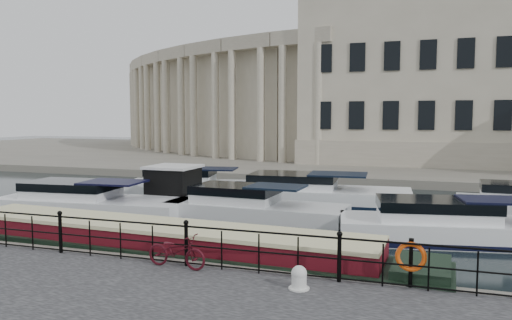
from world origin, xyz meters
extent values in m
plane|color=black|center=(0.00, 0.00, 0.00)|extent=(160.00, 160.00, 0.00)
cube|color=#6B665B|center=(0.00, 39.00, 0.28)|extent=(120.00, 42.00, 0.55)
cylinder|color=black|center=(-4.00, -2.25, 1.10)|extent=(0.10, 0.10, 1.10)
sphere|color=black|center=(-4.00, -2.25, 1.70)|extent=(0.14, 0.14, 0.14)
cylinder|color=black|center=(0.00, -2.25, 1.10)|extent=(0.10, 0.10, 1.10)
sphere|color=black|center=(0.00, -2.25, 1.70)|extent=(0.14, 0.14, 0.14)
cylinder|color=black|center=(4.00, -2.25, 1.10)|extent=(0.10, 0.10, 1.10)
sphere|color=black|center=(4.00, -2.25, 1.70)|extent=(0.14, 0.14, 0.14)
cylinder|color=black|center=(0.00, -2.25, 1.60)|extent=(24.00, 0.05, 0.05)
cylinder|color=black|center=(0.00, -2.25, 1.10)|extent=(24.00, 0.04, 0.04)
cylinder|color=black|center=(0.00, -2.25, 0.63)|extent=(24.00, 0.04, 0.04)
cube|color=#ADA38C|center=(6.00, 33.00, 7.55)|extent=(20.00, 14.00, 14.00)
cube|color=#9E937F|center=(6.00, 33.00, 1.55)|extent=(20.30, 14.30, 2.00)
cube|color=#ADA38C|center=(-3.33, 29.02, 6.05)|extent=(5.73, 4.06, 11.00)
cube|color=#9E937F|center=(-3.76, 27.07, 10.95)|extent=(5.62, 2.73, 1.20)
cylinder|color=#ADA38C|center=(-2.28, 26.16, 5.45)|extent=(0.70, 0.70, 9.80)
cylinder|color=#ADA38C|center=(-5.49, 26.87, 5.45)|extent=(0.70, 0.70, 9.80)
cube|color=#ADA38C|center=(-8.29, 30.44, 6.05)|extent=(5.90, 4.56, 11.00)
cube|color=#9E937F|center=(-8.95, 28.56, 10.95)|extent=(5.62, 3.30, 1.20)
cylinder|color=#ADA38C|center=(-7.59, 27.47, 5.45)|extent=(0.70, 0.70, 9.80)
cylinder|color=#ADA38C|center=(-10.69, 28.56, 5.45)|extent=(0.70, 0.70, 9.80)
cube|color=#ADA38C|center=(-13.04, 32.44, 6.05)|extent=(5.99, 4.99, 11.00)
cube|color=#9E937F|center=(-13.92, 30.65, 10.95)|extent=(5.55, 3.83, 1.20)
cylinder|color=#ADA38C|center=(-12.70, 29.41, 5.45)|extent=(0.70, 0.70, 9.80)
cylinder|color=#ADA38C|center=(-15.65, 30.87, 5.45)|extent=(0.70, 0.70, 9.80)
cube|color=#ADA38C|center=(-17.52, 35.00, 6.05)|extent=(5.99, 5.36, 11.00)
cube|color=#9E937F|center=(-18.61, 33.33, 10.95)|extent=(5.40, 4.29, 1.20)
cylinder|color=#ADA38C|center=(-17.55, 31.95, 5.45)|extent=(0.70, 0.70, 9.80)
cylinder|color=#ADA38C|center=(-20.30, 33.75, 5.45)|extent=(0.70, 0.70, 9.80)
cube|color=#ADA38C|center=(-21.66, 38.07, 6.05)|extent=(5.91, 5.64, 11.00)
cube|color=#9E937F|center=(-22.94, 36.54, 10.95)|extent=(5.16, 4.70, 1.20)
cylinder|color=#ADA38C|center=(-22.05, 35.05, 5.45)|extent=(0.70, 0.70, 9.80)
cylinder|color=#ADA38C|center=(-24.57, 37.16, 5.45)|extent=(0.70, 0.70, 9.80)
cube|color=#ADA38C|center=(-25.40, 41.62, 6.05)|extent=(5.74, 5.85, 11.00)
cube|color=#9E937F|center=(-26.86, 40.25, 10.95)|extent=(4.86, 5.04, 1.20)
cylinder|color=#ADA38C|center=(-26.15, 38.67, 5.45)|extent=(0.70, 0.70, 9.80)
cylinder|color=#ADA38C|center=(-28.40, 41.06, 5.45)|extent=(0.70, 0.70, 9.80)
cube|color=#ADA38C|center=(-28.69, 45.59, 6.05)|extent=(5.49, 5.97, 11.00)
cube|color=#9E937F|center=(-30.30, 44.41, 10.95)|extent=(4.48, 5.30, 1.20)
cylinder|color=#ADA38C|center=(-29.79, 42.75, 5.45)|extent=(0.70, 0.70, 9.80)
cylinder|color=#ADA38C|center=(-31.73, 45.40, 5.45)|extent=(0.70, 0.70, 9.80)
cube|color=#ADA38C|center=(-31.48, 49.93, 6.05)|extent=(5.16, 6.00, 11.00)
cube|color=#9E937F|center=(-33.23, 48.95, 10.95)|extent=(4.04, 5.49, 1.20)
cylinder|color=#ADA38C|center=(-32.92, 47.24, 5.45)|extent=(0.70, 0.70, 9.80)
cylinder|color=#ADA38C|center=(-34.53, 50.10, 5.45)|extent=(0.70, 0.70, 9.80)
cube|color=#ADA38C|center=(-33.74, 54.56, 6.05)|extent=(4.76, 5.95, 11.00)
cube|color=#9E937F|center=(-35.58, 53.80, 10.95)|extent=(3.54, 5.60, 1.20)
cylinder|color=#ADA38C|center=(-35.48, 52.07, 5.45)|extent=(0.70, 0.70, 9.80)
cylinder|color=#ADA38C|center=(-36.74, 55.10, 5.45)|extent=(0.70, 0.70, 9.80)
imported|color=#410B14|center=(-0.16, -2.49, 1.00)|extent=(1.75, 0.75, 0.89)
cylinder|color=silver|center=(3.22, -3.03, 0.73)|extent=(0.34, 0.34, 0.36)
sphere|color=silver|center=(3.22, -3.03, 0.91)|extent=(0.36, 0.36, 0.36)
cylinder|color=silver|center=(3.22, -3.03, 0.57)|extent=(0.48, 0.48, 0.03)
cylinder|color=black|center=(5.61, -2.10, 1.10)|extent=(0.09, 0.09, 1.10)
cube|color=black|center=(5.61, -2.10, 1.65)|extent=(0.11, 0.11, 0.07)
torus|color=#EE4D0C|center=(5.61, -2.18, 1.28)|extent=(0.70, 0.11, 0.70)
cube|color=black|center=(-1.89, -0.56, 0.10)|extent=(17.22, 3.20, 1.03)
cube|color=#550C15|center=(-1.89, -0.56, 0.75)|extent=(13.78, 2.67, 0.80)
cube|color=beige|center=(-1.89, -0.56, 1.15)|extent=(13.78, 2.74, 0.11)
cube|color=#6B665B|center=(-5.53, 7.50, 0.05)|extent=(3.11, 2.61, 0.26)
cube|color=black|center=(-5.53, 7.50, 1.10)|extent=(2.08, 2.08, 1.85)
cube|color=silver|center=(-5.53, 7.50, 2.05)|extent=(2.29, 2.29, 0.12)
cube|color=white|center=(-8.24, 4.91, 0.20)|extent=(8.87, 3.58, 1.20)
cube|color=black|center=(-8.24, 4.91, 0.12)|extent=(8.96, 3.62, 0.18)
cube|color=white|center=(-9.28, 4.82, 1.05)|extent=(4.08, 2.67, 0.90)
cube|color=black|center=(-7.20, 5.00, 1.55)|extent=(2.76, 2.22, 0.08)
cube|color=silver|center=(-0.84, 5.95, 0.20)|extent=(7.75, 2.98, 1.20)
cube|color=black|center=(-0.84, 5.95, 0.12)|extent=(7.82, 3.01, 0.18)
cube|color=silver|center=(-1.76, 6.00, 1.05)|extent=(3.53, 2.30, 0.90)
cube|color=black|center=(0.07, 5.90, 1.55)|extent=(2.38, 1.93, 0.08)
cube|color=white|center=(7.35, 5.03, 0.20)|extent=(9.10, 3.99, 1.20)
cube|color=black|center=(7.35, 5.03, 0.12)|extent=(9.20, 4.03, 0.18)
cube|color=white|center=(6.31, 4.85, 1.05)|extent=(4.25, 2.74, 0.90)
cube|color=black|center=(8.39, 5.20, 1.55)|extent=(2.90, 2.22, 0.08)
cube|color=white|center=(-6.16, 11.51, 0.20)|extent=(8.39, 3.96, 1.20)
cube|color=black|center=(-6.16, 11.51, 0.12)|extent=(8.48, 4.00, 0.18)
cube|color=white|center=(-7.11, 11.34, 1.05)|extent=(3.95, 2.71, 0.90)
cube|color=black|center=(-5.20, 11.68, 1.55)|extent=(2.70, 2.19, 0.08)
cube|color=white|center=(0.64, 11.14, 0.20)|extent=(9.68, 3.86, 1.20)
cube|color=black|center=(0.64, 11.14, 0.12)|extent=(9.77, 3.90, 0.18)
cube|color=white|center=(-0.49, 11.06, 1.05)|extent=(4.43, 2.93, 0.90)
cube|color=black|center=(1.78, 11.21, 1.55)|extent=(2.99, 2.45, 0.08)
camera|label=1|loc=(5.79, -13.79, 4.45)|focal=35.00mm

